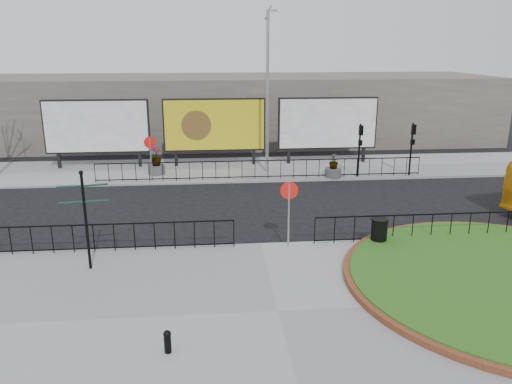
{
  "coord_description": "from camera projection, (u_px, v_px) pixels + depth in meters",
  "views": [
    {
      "loc": [
        -1.75,
        -17.33,
        7.26
      ],
      "look_at": [
        -0.0,
        1.68,
        1.63
      ],
      "focal_mm": 35.0,
      "sensor_mm": 36.0,
      "label": 1
    }
  ],
  "objects": [
    {
      "name": "billboard_left",
      "position": [
        97.0,
        127.0,
        29.67
      ],
      "size": [
        6.2,
        0.31,
        4.1
      ],
      "color": "black",
      "rests_on": "pavement_far"
    },
    {
      "name": "pavement_near",
      "position": [
        278.0,
        313.0,
        13.97
      ],
      "size": [
        30.0,
        10.0,
        0.12
      ],
      "primitive_type": "cube",
      "color": "gray",
      "rests_on": "ground"
    },
    {
      "name": "billboard_right",
      "position": [
        328.0,
        124.0,
        30.9
      ],
      "size": [
        6.2,
        0.31,
        4.1
      ],
      "color": "black",
      "rests_on": "pavement_far"
    },
    {
      "name": "building_backdrop",
      "position": [
        232.0,
        109.0,
        39.07
      ],
      "size": [
        40.0,
        10.0,
        5.0
      ],
      "primitive_type": "cube",
      "color": "#69655C",
      "rests_on": "ground"
    },
    {
      "name": "brick_edge",
      "position": [
        512.0,
        281.0,
        15.54
      ],
      "size": [
        10.4,
        10.4,
        0.18
      ],
      "primitive_type": "cylinder",
      "color": "brown",
      "rests_on": "pavement_near"
    },
    {
      "name": "signal_pole_a",
      "position": [
        360.0,
        142.0,
        27.66
      ],
      "size": [
        0.22,
        0.26,
        3.0
      ],
      "color": "black",
      "rests_on": "pavement_far"
    },
    {
      "name": "lamp_post",
      "position": [
        268.0,
        90.0,
        28.04
      ],
      "size": [
        0.74,
        0.18,
        9.23
      ],
      "color": "gray",
      "rests_on": "pavement_far"
    },
    {
      "name": "railing_near_right",
      "position": [
        432.0,
        227.0,
        18.86
      ],
      "size": [
        9.0,
        0.1,
        1.1
      ],
      "primitive_type": null,
      "color": "black",
      "rests_on": "pavement_near"
    },
    {
      "name": "grass_lawn",
      "position": [
        512.0,
        280.0,
        15.53
      ],
      "size": [
        10.0,
        10.0,
        0.22
      ],
      "primitive_type": "cylinder",
      "color": "#244913",
      "rests_on": "pavement_near"
    },
    {
      "name": "signal_pole_b",
      "position": [
        412.0,
        141.0,
        27.92
      ],
      "size": [
        0.22,
        0.26,
        3.0
      ],
      "color": "black",
      "rests_on": "pavement_far"
    },
    {
      "name": "railing_near_left",
      "position": [
        94.0,
        238.0,
        17.76
      ],
      "size": [
        10.0,
        0.1,
        1.1
      ],
      "primitive_type": null,
      "color": "black",
      "rests_on": "pavement_near"
    },
    {
      "name": "speed_sign_near",
      "position": [
        289.0,
        200.0,
        17.93
      ],
      "size": [
        0.64,
        0.07,
        2.47
      ],
      "color": "gray",
      "rests_on": "pavement_near"
    },
    {
      "name": "speed_sign_far",
      "position": [
        150.0,
        149.0,
        26.76
      ],
      "size": [
        0.64,
        0.07,
        2.47
      ],
      "color": "gray",
      "rests_on": "pavement_far"
    },
    {
      "name": "planter_c",
      "position": [
        333.0,
        169.0,
        28.02
      ],
      "size": [
        0.93,
        0.93,
        1.38
      ],
      "color": "#4C4C4F",
      "rests_on": "pavement_far"
    },
    {
      "name": "fingerpost_sign",
      "position": [
        85.0,
        211.0,
        16.04
      ],
      "size": [
        1.58,
        0.44,
        3.36
      ],
      "rotation": [
        0.0,
        0.0,
        0.07
      ],
      "color": "black",
      "rests_on": "pavement_near"
    },
    {
      "name": "bollard",
      "position": [
        168.0,
        340.0,
        11.98
      ],
      "size": [
        0.19,
        0.19,
        0.59
      ],
      "color": "black",
      "rests_on": "pavement_near"
    },
    {
      "name": "railing_far",
      "position": [
        261.0,
        169.0,
        27.54
      ],
      "size": [
        18.0,
        0.1,
        1.1
      ],
      "primitive_type": null,
      "color": "black",
      "rests_on": "pavement_far"
    },
    {
      "name": "pavement_far",
      "position": [
        241.0,
        169.0,
        30.21
      ],
      "size": [
        44.0,
        6.0,
        0.12
      ],
      "primitive_type": "cube",
      "color": "gray",
      "rests_on": "ground"
    },
    {
      "name": "litter_bin",
      "position": [
        379.0,
        232.0,
        18.39
      ],
      "size": [
        0.63,
        0.63,
        1.04
      ],
      "color": "black",
      "rests_on": "pavement_near"
    },
    {
      "name": "billboard_mid",
      "position": [
        215.0,
        125.0,
        30.29
      ],
      "size": [
        6.2,
        0.31,
        4.1
      ],
      "color": "black",
      "rests_on": "pavement_far"
    },
    {
      "name": "ground",
      "position": [
        260.0,
        246.0,
        18.76
      ],
      "size": [
        90.0,
        90.0,
        0.0
      ],
      "primitive_type": "plane",
      "color": "black",
      "rests_on": "ground"
    },
    {
      "name": "planter_a",
      "position": [
        156.0,
        164.0,
        28.63
      ],
      "size": [
        0.96,
        0.96,
        1.57
      ],
      "color": "#4C4C4F",
      "rests_on": "pavement_far"
    }
  ]
}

